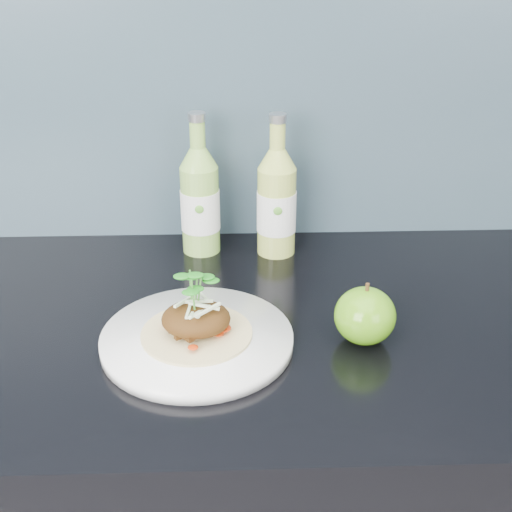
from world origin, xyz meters
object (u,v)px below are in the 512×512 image
object	(u,v)px
green_apple	(365,316)
cider_bottle_left	(200,200)
cider_bottle_right	(277,202)
dinner_plate	(197,340)

from	to	relation	value
green_apple	cider_bottle_left	xyz separation A→B (m)	(-0.22, 0.28, 0.05)
green_apple	cider_bottle_right	world-z (taller)	cider_bottle_right
cider_bottle_left	cider_bottle_right	xyz separation A→B (m)	(0.12, -0.01, 0.00)
cider_bottle_right	dinner_plate	bearing A→B (deg)	-106.18
cider_bottle_left	cider_bottle_right	bearing A→B (deg)	0.79
dinner_plate	cider_bottle_right	size ratio (longest dim) A/B	1.30
green_apple	cider_bottle_right	distance (m)	0.29
green_apple	cider_bottle_left	bearing A→B (deg)	128.68
dinner_plate	cider_bottle_right	bearing A→B (deg)	66.12
green_apple	cider_bottle_left	world-z (taller)	cider_bottle_left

